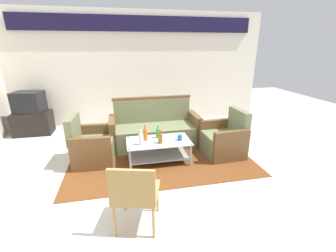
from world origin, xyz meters
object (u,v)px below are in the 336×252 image
object	(u,v)px
television	(29,102)
bottle_orange	(145,134)
armchair_left	(92,147)
bottle_brown	(160,138)
wicker_chair	(135,192)
bottle_green	(158,133)
couch	(155,130)
coffee_table	(159,148)
tv_stand	(33,123)
bottle_clear	(141,139)
armchair_right	(224,140)
cup	(180,138)

from	to	relation	value
television	bottle_orange	bearing A→B (deg)	152.56
armchair_left	bottle_brown	distance (m)	1.24
wicker_chair	bottle_green	bearing A→B (deg)	87.43
couch	coffee_table	world-z (taller)	couch
tv_stand	bottle_clear	bearing A→B (deg)	-41.71
couch	television	distance (m)	2.98
armchair_right	coffee_table	xyz separation A→B (m)	(-1.27, -0.07, -0.02)
bottle_clear	tv_stand	distance (m)	3.13
coffee_table	wicker_chair	world-z (taller)	wicker_chair
armchair_left	cup	size ratio (longest dim) A/B	8.50
bottle_green	bottle_clear	world-z (taller)	bottle_clear
armchair_right	wicker_chair	bearing A→B (deg)	129.07
wicker_chair	bottle_orange	bearing A→B (deg)	94.66
bottle_green	bottle_clear	bearing A→B (deg)	-143.00
tv_stand	couch	bearing A→B (deg)	-24.00
couch	bottle_orange	size ratio (longest dim) A/B	6.42
bottle_orange	wicker_chair	bearing A→B (deg)	-100.49
bottle_clear	cup	world-z (taller)	bottle_clear
television	tv_stand	bearing A→B (deg)	90.00
tv_stand	television	bearing A→B (deg)	79.29
bottle_orange	television	bearing A→B (deg)	141.85
bottle_green	cup	world-z (taller)	bottle_green
bottle_clear	coffee_table	bearing A→B (deg)	19.42
coffee_table	television	xyz separation A→B (m)	(-2.64, 1.97, 0.49)
tv_stand	bottle_brown	bearing A→B (deg)	-38.08
television	bottle_clear	bearing A→B (deg)	148.96
television	bottle_brown	bearing A→B (deg)	152.58
television	cup	bearing A→B (deg)	156.69
wicker_chair	couch	bearing A→B (deg)	91.43
armchair_right	coffee_table	size ratio (longest dim) A/B	0.77
bottle_green	television	bearing A→B (deg)	145.31
coffee_table	television	world-z (taller)	television
cup	television	distance (m)	3.64
bottle_clear	wicker_chair	xyz separation A→B (m)	(-0.20, -1.40, -0.02)
bottle_orange	tv_stand	world-z (taller)	bottle_orange
coffee_table	bottle_orange	xyz separation A→B (m)	(-0.22, 0.07, 0.25)
couch	coffee_table	bearing A→B (deg)	86.08
couch	bottle_clear	world-z (taller)	couch
bottle_clear	tv_stand	world-z (taller)	bottle_clear
bottle_brown	bottle_green	bearing A→B (deg)	89.88
tv_stand	television	xyz separation A→B (m)	(0.00, 0.00, 0.50)
bottle_brown	television	world-z (taller)	television
bottle_brown	coffee_table	bearing A→B (deg)	97.67
cup	wicker_chair	xyz separation A→B (m)	(-0.88, -1.45, 0.03)
bottle_clear	wicker_chair	size ratio (longest dim) A/B	0.32
armchair_right	tv_stand	world-z (taller)	armchair_right
armchair_right	bottle_brown	bearing A→B (deg)	95.57
armchair_left	cup	distance (m)	1.56
bottle_green	bottle_brown	xyz separation A→B (m)	(-0.00, -0.25, 0.01)
coffee_table	tv_stand	distance (m)	3.29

